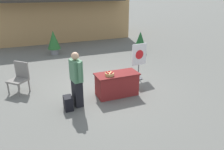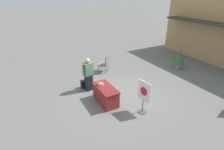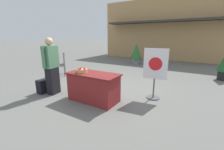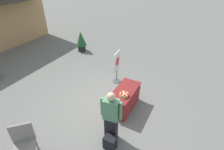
{
  "view_description": "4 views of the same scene",
  "coord_description": "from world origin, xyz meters",
  "px_view_note": "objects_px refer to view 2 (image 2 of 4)",
  "views": [
    {
      "loc": [
        -2.41,
        -6.8,
        3.31
      ],
      "look_at": [
        0.04,
        -0.82,
        0.78
      ],
      "focal_mm": 35.0,
      "sensor_mm": 36.0,
      "label": 1
    },
    {
      "loc": [
        6.1,
        -3.68,
        4.51
      ],
      "look_at": [
        -0.14,
        -0.2,
        1.07
      ],
      "focal_mm": 28.0,
      "sensor_mm": 36.0,
      "label": 2
    },
    {
      "loc": [
        2.66,
        -3.76,
        1.72
      ],
      "look_at": [
        0.35,
        0.08,
        0.55
      ],
      "focal_mm": 24.0,
      "sensor_mm": 36.0,
      "label": 3
    },
    {
      "loc": [
        -4.14,
        -2.59,
        4.38
      ],
      "look_at": [
        0.52,
        -0.09,
        1.04
      ],
      "focal_mm": 28.0,
      "sensor_mm": 36.0,
      "label": 4
    }
  ],
  "objects_px": {
    "person_visitor": "(88,74)",
    "poster_board": "(144,96)",
    "apple_basket": "(100,84)",
    "potted_plant_far_left": "(180,57)",
    "backpack": "(84,84)",
    "patio_chair": "(105,63)",
    "display_table": "(106,95)"
  },
  "relations": [
    {
      "from": "person_visitor",
      "to": "poster_board",
      "type": "bearing_deg",
      "value": 14.82
    },
    {
      "from": "potted_plant_far_left",
      "to": "person_visitor",
      "type": "bearing_deg",
      "value": -92.06
    },
    {
      "from": "backpack",
      "to": "poster_board",
      "type": "xyz_separation_m",
      "value": [
        3.07,
        1.34,
        0.58
      ]
    },
    {
      "from": "person_visitor",
      "to": "poster_board",
      "type": "height_order",
      "value": "person_visitor"
    },
    {
      "from": "display_table",
      "to": "backpack",
      "type": "height_order",
      "value": "display_table"
    },
    {
      "from": "display_table",
      "to": "apple_basket",
      "type": "height_order",
      "value": "apple_basket"
    },
    {
      "from": "apple_basket",
      "to": "patio_chair",
      "type": "distance_m",
      "value": 3.1
    },
    {
      "from": "patio_chair",
      "to": "display_table",
      "type": "bearing_deg",
      "value": 107.65
    },
    {
      "from": "potted_plant_far_left",
      "to": "backpack",
      "type": "bearing_deg",
      "value": -94.96
    },
    {
      "from": "display_table",
      "to": "backpack",
      "type": "xyz_separation_m",
      "value": [
        -1.71,
        -0.35,
        -0.18
      ]
    },
    {
      "from": "poster_board",
      "to": "patio_chair",
      "type": "height_order",
      "value": "poster_board"
    },
    {
      "from": "backpack",
      "to": "patio_chair",
      "type": "distance_m",
      "value": 2.24
    },
    {
      "from": "display_table",
      "to": "patio_chair",
      "type": "distance_m",
      "value": 3.31
    },
    {
      "from": "display_table",
      "to": "patio_chair",
      "type": "relative_size",
      "value": 1.35
    },
    {
      "from": "person_visitor",
      "to": "poster_board",
      "type": "distance_m",
      "value": 3.0
    },
    {
      "from": "apple_basket",
      "to": "display_table",
      "type": "bearing_deg",
      "value": 18.03
    },
    {
      "from": "person_visitor",
      "to": "patio_chair",
      "type": "xyz_separation_m",
      "value": [
        -1.57,
        1.69,
        -0.28
      ]
    },
    {
      "from": "apple_basket",
      "to": "person_visitor",
      "type": "bearing_deg",
      "value": -173.67
    },
    {
      "from": "patio_chair",
      "to": "potted_plant_far_left",
      "type": "bearing_deg",
      "value": -157.96
    },
    {
      "from": "backpack",
      "to": "potted_plant_far_left",
      "type": "distance_m",
      "value": 6.27
    },
    {
      "from": "display_table",
      "to": "person_visitor",
      "type": "bearing_deg",
      "value": -171.07
    },
    {
      "from": "apple_basket",
      "to": "backpack",
      "type": "distance_m",
      "value": 1.56
    },
    {
      "from": "display_table",
      "to": "person_visitor",
      "type": "xyz_separation_m",
      "value": [
        -1.39,
        -0.22,
        0.47
      ]
    },
    {
      "from": "display_table",
      "to": "potted_plant_far_left",
      "type": "height_order",
      "value": "potted_plant_far_left"
    },
    {
      "from": "person_visitor",
      "to": "potted_plant_far_left",
      "type": "relative_size",
      "value": 1.32
    },
    {
      "from": "poster_board",
      "to": "patio_chair",
      "type": "distance_m",
      "value": 4.35
    },
    {
      "from": "backpack",
      "to": "poster_board",
      "type": "distance_m",
      "value": 3.4
    },
    {
      "from": "backpack",
      "to": "display_table",
      "type": "bearing_deg",
      "value": 11.64
    },
    {
      "from": "backpack",
      "to": "patio_chair",
      "type": "bearing_deg",
      "value": 124.34
    },
    {
      "from": "poster_board",
      "to": "apple_basket",
      "type": "bearing_deg",
      "value": -63.57
    },
    {
      "from": "person_visitor",
      "to": "apple_basket",
      "type": "bearing_deg",
      "value": -2.6
    },
    {
      "from": "display_table",
      "to": "patio_chair",
      "type": "height_order",
      "value": "patio_chair"
    }
  ]
}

